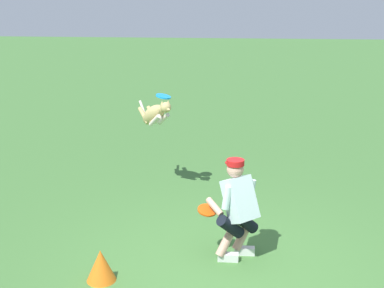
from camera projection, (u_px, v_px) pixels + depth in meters
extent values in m
plane|color=#3F6E34|center=(225.00, 272.00, 6.60)|extent=(60.00, 60.00, 0.00)
cube|color=silver|center=(245.00, 251.00, 7.02)|extent=(0.26, 0.10, 0.10)
cylinder|color=tan|center=(242.00, 236.00, 7.01)|extent=(0.30, 0.29, 0.37)
cylinder|color=black|center=(245.00, 222.00, 6.89)|extent=(0.40, 0.38, 0.37)
cube|color=silver|center=(228.00, 257.00, 6.86)|extent=(0.26, 0.10, 0.10)
cylinder|color=tan|center=(226.00, 242.00, 6.85)|extent=(0.30, 0.29, 0.37)
cylinder|color=black|center=(230.00, 227.00, 6.75)|extent=(0.40, 0.38, 0.37)
cube|color=silver|center=(240.00, 199.00, 6.70)|extent=(0.52, 0.53, 0.58)
cylinder|color=silver|center=(251.00, 191.00, 6.81)|extent=(0.16, 0.16, 0.29)
cylinder|color=silver|center=(227.00, 198.00, 6.58)|extent=(0.16, 0.16, 0.29)
cylinder|color=tan|center=(215.00, 207.00, 6.77)|extent=(0.25, 0.27, 0.19)
cylinder|color=tan|center=(250.00, 201.00, 6.90)|extent=(0.16, 0.16, 0.27)
sphere|color=tan|center=(235.00, 169.00, 6.68)|extent=(0.21, 0.21, 0.21)
cylinder|color=red|center=(235.00, 162.00, 6.65)|extent=(0.22, 0.22, 0.07)
cylinder|color=red|center=(230.00, 163.00, 6.73)|extent=(0.12, 0.12, 0.02)
ellipsoid|color=tan|center=(153.00, 115.00, 9.03)|extent=(0.64, 0.72, 0.57)
ellipsoid|color=silver|center=(159.00, 119.00, 8.89)|extent=(0.14, 0.19, 0.16)
sphere|color=tan|center=(166.00, 107.00, 8.62)|extent=(0.17, 0.17, 0.17)
cone|color=tan|center=(169.00, 110.00, 8.56)|extent=(0.13, 0.13, 0.09)
cone|color=tan|center=(162.00, 103.00, 8.59)|extent=(0.06, 0.06, 0.07)
cone|color=tan|center=(168.00, 102.00, 8.65)|extent=(0.06, 0.06, 0.07)
cylinder|color=silver|center=(155.00, 120.00, 8.84)|extent=(0.25, 0.30, 0.26)
cylinder|color=silver|center=(164.00, 119.00, 8.92)|extent=(0.25, 0.30, 0.26)
cylinder|color=tan|center=(144.00, 116.00, 9.16)|extent=(0.25, 0.30, 0.26)
cylinder|color=tan|center=(152.00, 114.00, 9.24)|extent=(0.25, 0.30, 0.26)
cylinder|color=silver|center=(142.00, 107.00, 9.34)|extent=(0.16, 0.19, 0.23)
cylinder|color=#1997EE|center=(163.00, 96.00, 8.74)|extent=(0.32, 0.32, 0.09)
cylinder|color=#E34A0E|center=(207.00, 210.00, 6.88)|extent=(0.25, 0.26, 0.11)
cone|color=orange|center=(101.00, 265.00, 6.37)|extent=(0.35, 0.35, 0.39)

